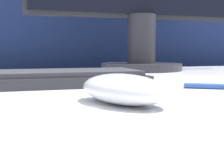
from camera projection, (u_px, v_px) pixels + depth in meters
partition_panel at (25, 110)px, 1.05m from camera, size 5.00×0.03×1.17m
computer_mouse_near at (123, 89)px, 0.33m from camera, size 0.10×0.13×0.03m
keyboard at (31, 79)px, 0.50m from camera, size 0.37×0.14×0.02m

